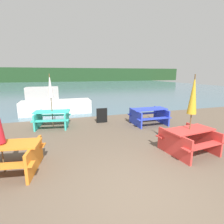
{
  "coord_description": "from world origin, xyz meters",
  "views": [
    {
      "loc": [
        -1.53,
        -2.9,
        2.5
      ],
      "look_at": [
        0.72,
        4.14,
        0.85
      ],
      "focal_mm": 28.0,
      "sensor_mm": 36.0,
      "label": 1
    }
  ],
  "objects_px": {
    "picnic_table_teal": "(52,117)",
    "umbrella_white": "(50,86)",
    "umbrella_gold": "(193,95)",
    "boat": "(53,104)",
    "picnic_table_blue": "(149,115)",
    "picnic_table_orange": "(2,155)",
    "signboard": "(102,115)",
    "picnic_table_red": "(189,139)"
  },
  "relations": [
    {
      "from": "picnic_table_teal",
      "to": "umbrella_white",
      "type": "distance_m",
      "value": 1.45
    },
    {
      "from": "umbrella_white",
      "to": "umbrella_gold",
      "type": "bearing_deg",
      "value": -45.22
    },
    {
      "from": "umbrella_gold",
      "to": "boat",
      "type": "height_order",
      "value": "umbrella_gold"
    },
    {
      "from": "picnic_table_blue",
      "to": "boat",
      "type": "height_order",
      "value": "boat"
    },
    {
      "from": "picnic_table_orange",
      "to": "picnic_table_teal",
      "type": "height_order",
      "value": "picnic_table_orange"
    },
    {
      "from": "picnic_table_orange",
      "to": "picnic_table_teal",
      "type": "distance_m",
      "value": 3.9
    },
    {
      "from": "signboard",
      "to": "boat",
      "type": "bearing_deg",
      "value": 129.03
    },
    {
      "from": "umbrella_white",
      "to": "boat",
      "type": "distance_m",
      "value": 3.19
    },
    {
      "from": "picnic_table_teal",
      "to": "umbrella_white",
      "type": "height_order",
      "value": "umbrella_white"
    },
    {
      "from": "picnic_table_red",
      "to": "boat",
      "type": "xyz_separation_m",
      "value": [
        -4.16,
        7.13,
        0.15
      ]
    },
    {
      "from": "picnic_table_blue",
      "to": "picnic_table_teal",
      "type": "height_order",
      "value": "picnic_table_blue"
    },
    {
      "from": "picnic_table_red",
      "to": "picnic_table_teal",
      "type": "relative_size",
      "value": 0.93
    },
    {
      "from": "umbrella_white",
      "to": "picnic_table_orange",
      "type": "bearing_deg",
      "value": -107.28
    },
    {
      "from": "picnic_table_red",
      "to": "picnic_table_orange",
      "type": "bearing_deg",
      "value": 174.71
    },
    {
      "from": "umbrella_gold",
      "to": "umbrella_white",
      "type": "relative_size",
      "value": 1.0
    },
    {
      "from": "picnic_table_blue",
      "to": "signboard",
      "type": "xyz_separation_m",
      "value": [
        -2.17,
        0.94,
        -0.09
      ]
    },
    {
      "from": "umbrella_white",
      "to": "picnic_table_teal",
      "type": "bearing_deg",
      "value": -90.0
    },
    {
      "from": "picnic_table_orange",
      "to": "umbrella_white",
      "type": "relative_size",
      "value": 0.82
    },
    {
      "from": "picnic_table_teal",
      "to": "umbrella_white",
      "type": "bearing_deg",
      "value": 90.0
    },
    {
      "from": "picnic_table_blue",
      "to": "umbrella_gold",
      "type": "xyz_separation_m",
      "value": [
        -0.39,
        -3.26,
        1.38
      ]
    },
    {
      "from": "umbrella_gold",
      "to": "boat",
      "type": "relative_size",
      "value": 0.58
    },
    {
      "from": "picnic_table_red",
      "to": "umbrella_white",
      "type": "height_order",
      "value": "umbrella_white"
    },
    {
      "from": "signboard",
      "to": "picnic_table_teal",
      "type": "bearing_deg",
      "value": 179.52
    },
    {
      "from": "umbrella_gold",
      "to": "signboard",
      "type": "height_order",
      "value": "umbrella_gold"
    },
    {
      "from": "picnic_table_blue",
      "to": "signboard",
      "type": "bearing_deg",
      "value": 156.56
    },
    {
      "from": "umbrella_white",
      "to": "picnic_table_blue",
      "type": "bearing_deg",
      "value": -11.85
    },
    {
      "from": "picnic_table_orange",
      "to": "boat",
      "type": "relative_size",
      "value": 0.48
    },
    {
      "from": "picnic_table_orange",
      "to": "umbrella_gold",
      "type": "xyz_separation_m",
      "value": [
        5.34,
        -0.49,
        1.39
      ]
    },
    {
      "from": "picnic_table_teal",
      "to": "boat",
      "type": "distance_m",
      "value": 2.92
    },
    {
      "from": "picnic_table_teal",
      "to": "boat",
      "type": "bearing_deg",
      "value": 89.54
    },
    {
      "from": "picnic_table_orange",
      "to": "umbrella_gold",
      "type": "height_order",
      "value": "umbrella_gold"
    },
    {
      "from": "picnic_table_orange",
      "to": "boat",
      "type": "xyz_separation_m",
      "value": [
        1.18,
        6.64,
        0.15
      ]
    },
    {
      "from": "picnic_table_blue",
      "to": "boat",
      "type": "relative_size",
      "value": 0.41
    },
    {
      "from": "picnic_table_orange",
      "to": "picnic_table_teal",
      "type": "bearing_deg",
      "value": 72.72
    },
    {
      "from": "picnic_table_teal",
      "to": "signboard",
      "type": "height_order",
      "value": "picnic_table_teal"
    },
    {
      "from": "picnic_table_blue",
      "to": "umbrella_gold",
      "type": "bearing_deg",
      "value": -96.8
    },
    {
      "from": "picnic_table_blue",
      "to": "signboard",
      "type": "relative_size",
      "value": 2.32
    },
    {
      "from": "umbrella_white",
      "to": "signboard",
      "type": "xyz_separation_m",
      "value": [
        2.4,
        -0.02,
        -1.53
      ]
    },
    {
      "from": "picnic_table_orange",
      "to": "boat",
      "type": "height_order",
      "value": "boat"
    },
    {
      "from": "picnic_table_teal",
      "to": "umbrella_gold",
      "type": "distance_m",
      "value": 6.1
    },
    {
      "from": "boat",
      "to": "signboard",
      "type": "distance_m",
      "value": 3.79
    },
    {
      "from": "picnic_table_red",
      "to": "picnic_table_blue",
      "type": "height_order",
      "value": "picnic_table_blue"
    }
  ]
}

